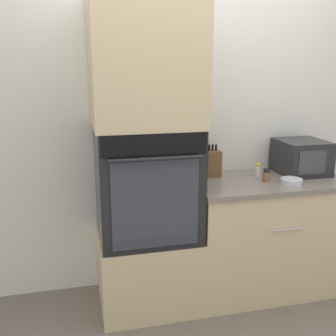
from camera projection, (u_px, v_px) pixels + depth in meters
ground_plane at (206, 318)px, 2.69m from camera, size 12.00×12.00×0.00m
wall_back at (183, 124)px, 2.97m from camera, size 8.00×0.05×2.50m
oven_cabinet_base at (148, 268)px, 2.83m from camera, size 0.69×0.60×0.53m
wall_oven at (147, 182)px, 2.66m from camera, size 0.66×0.64×0.76m
oven_cabinet_upper at (145, 62)px, 2.47m from camera, size 0.69×0.60×0.82m
counter_unit at (265, 234)px, 2.99m from camera, size 1.15×0.63×0.87m
microwave at (301, 157)px, 3.01m from camera, size 0.35×0.36×0.26m
knife_block at (212, 163)px, 2.95m from camera, size 0.11×0.13×0.24m
bowl at (291, 181)px, 2.76m from camera, size 0.15×0.15×0.04m
condiment_jar_near at (258, 170)px, 2.93m from camera, size 0.04×0.04×0.10m
condiment_jar_mid at (266, 176)px, 2.81m from camera, size 0.05×0.05×0.09m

